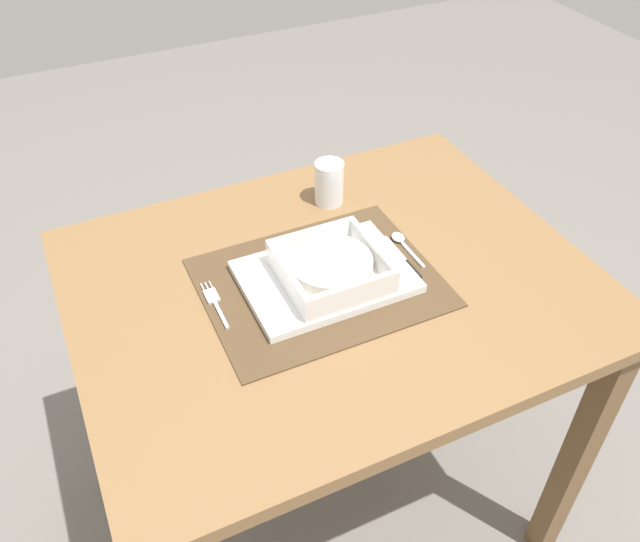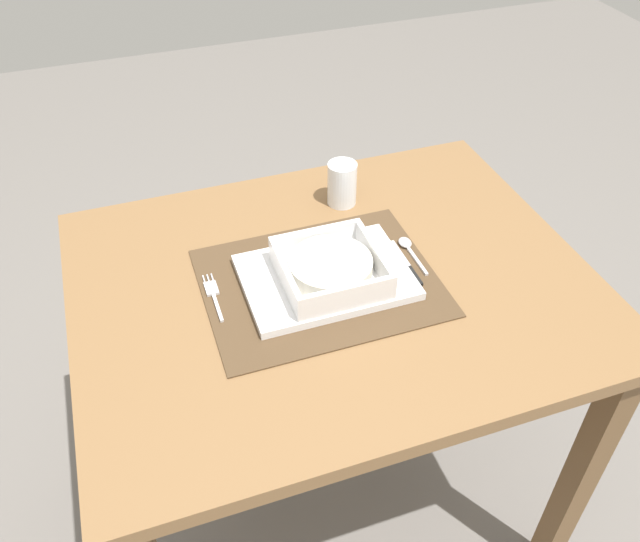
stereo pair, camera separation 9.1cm
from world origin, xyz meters
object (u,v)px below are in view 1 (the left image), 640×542
butter_knife (403,260)px  drinking_glass (329,185)px  fork (214,301)px  porridge_bowl (331,268)px  spoon (401,241)px  dining_table (332,322)px

butter_knife → drinking_glass: (-0.04, 0.24, 0.03)m
fork → porridge_bowl: bearing=-11.2°
fork → spoon: spoon is taller
spoon → butter_knife: 0.05m
porridge_bowl → butter_knife: bearing=0.3°
porridge_bowl → drinking_glass: 0.26m
spoon → butter_knife: (-0.02, -0.05, -0.00)m
dining_table → fork: (-0.22, 0.03, 0.12)m
dining_table → drinking_glass: 0.29m
dining_table → fork: fork is taller
fork → drinking_glass: bearing=32.5°
dining_table → porridge_bowl: bearing=-127.6°
dining_table → spoon: spoon is taller
fork → butter_knife: butter_knife is taller
dining_table → porridge_bowl: 0.15m
butter_knife → drinking_glass: 0.24m
spoon → butter_knife: bearing=-118.4°
dining_table → drinking_glass: bearing=66.0°
porridge_bowl → spoon: porridge_bowl is taller
dining_table → spoon: size_ratio=8.35×
porridge_bowl → butter_knife: 0.15m
fork → butter_knife: (0.36, -0.04, 0.00)m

